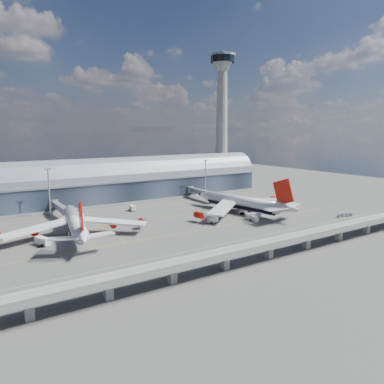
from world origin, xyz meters
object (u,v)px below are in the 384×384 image
airliner_right (243,203)px  cargo_train_1 (269,239)px  floodlight_mast_right (205,178)px  service_truck_4 (132,208)px  service_truck_5 (78,215)px  floodlight_mast_left (49,191)px  service_truck_2 (253,216)px  cargo_train_0 (115,271)px  service_truck_1 (213,220)px  service_truck_3 (254,219)px  cargo_train_2 (346,215)px  control_tower (222,121)px  service_truck_0 (43,241)px  airliner_left (75,224)px

airliner_right → cargo_train_1: airliner_right is taller
floodlight_mast_right → service_truck_4: floodlight_mast_right is taller
floodlight_mast_right → service_truck_5: size_ratio=4.20×
floodlight_mast_left → service_truck_2: size_ratio=3.02×
cargo_train_0 → service_truck_1: bearing=-71.4°
service_truck_1 → service_truck_3: 21.20m
service_truck_1 → cargo_train_1: 37.39m
airliner_right → cargo_train_2: bearing=-51.2°
cargo_train_0 → service_truck_4: bearing=-38.3°
floodlight_mast_right → service_truck_4: size_ratio=4.94×
service_truck_2 → service_truck_3: service_truck_2 is taller
floodlight_mast_left → floodlight_mast_right: (100.00, 0.00, 0.00)m
service_truck_4 → cargo_train_0: 95.03m
airliner_right → service_truck_4: 62.17m
service_truck_1 → cargo_train_2: service_truck_1 is taller
floodlight_mast_right → service_truck_4: (-57.70, -10.16, -12.15)m
service_truck_5 → cargo_train_1: service_truck_5 is taller
cargo_train_1 → service_truck_4: bearing=-0.5°
floodlight_mast_left → control_tower: bearing=11.7°
floodlight_mast_right → service_truck_0: bearing=-156.6°
service_truck_1 → cargo_train_2: (67.10, -27.54, -0.56)m
service_truck_1 → service_truck_2: (22.46, -4.71, 0.09)m
service_truck_1 → cargo_train_1: size_ratio=0.70×
airliner_right → service_truck_3: size_ratio=12.71×
floodlight_mast_right → cargo_train_0: size_ratio=4.33×
floodlight_mast_right → cargo_train_1: floodlight_mast_right is taller
airliner_right → service_truck_0: airliner_right is taller
service_truck_0 → cargo_train_0: size_ratio=1.36×
service_truck_3 → service_truck_2: bearing=63.2°
airliner_right → service_truck_1: 28.62m
airliner_right → service_truck_0: size_ratio=8.60×
airliner_left → airliner_right: size_ratio=0.95×
service_truck_0 → service_truck_5: (25.52, 38.23, -0.23)m
floodlight_mast_left → floodlight_mast_right: size_ratio=1.00×
service_truck_5 → cargo_train_2: (119.68, -73.80, -0.49)m
service_truck_2 → cargo_train_0: service_truck_2 is taller
service_truck_3 → cargo_train_0: bearing=-151.3°
control_tower → service_truck_3: (-52.06, -94.58, -50.35)m
airliner_right → service_truck_0: (-105.05, -0.62, -4.09)m
cargo_train_0 → cargo_train_2: (132.73, 9.15, -0.08)m
service_truck_1 → airliner_left: bearing=83.3°
floodlight_mast_left → airliner_left: (0.23, -44.77, -7.85)m
floodlight_mast_left → service_truck_4: bearing=-13.5°
airliner_left → floodlight_mast_right: bearing=34.9°
airliner_right → service_truck_0: bearing=171.2°
service_truck_1 → floodlight_mast_right: bearing=-27.5°
service_truck_5 → cargo_train_0: size_ratio=1.03×
airliner_right → service_truck_5: (-79.53, 37.61, -4.32)m
floodlight_mast_right → airliner_left: floodlight_mast_right is taller
airliner_right → service_truck_2: 14.69m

